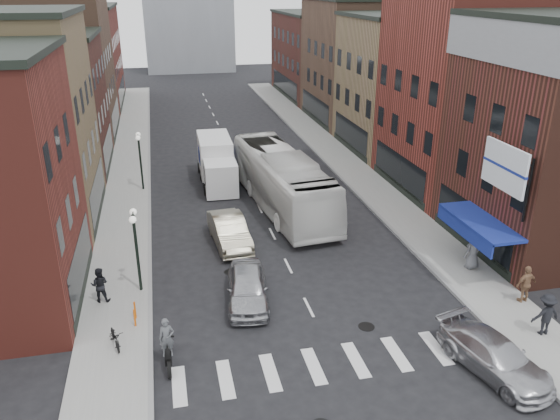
% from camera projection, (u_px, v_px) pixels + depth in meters
% --- Properties ---
extents(ground, '(160.00, 160.00, 0.00)m').
position_uv_depth(ground, '(315.00, 320.00, 23.76)').
color(ground, black).
rests_on(ground, ground).
extents(sidewalk_left, '(3.00, 74.00, 0.15)m').
position_uv_depth(sidewalk_left, '(129.00, 173.00, 41.82)').
color(sidewalk_left, gray).
rests_on(sidewalk_left, ground).
extents(sidewalk_right, '(3.00, 74.00, 0.15)m').
position_uv_depth(sidewalk_right, '(340.00, 158.00, 45.25)').
color(sidewalk_right, gray).
rests_on(sidewalk_right, ground).
extents(curb_left, '(0.20, 74.00, 0.16)m').
position_uv_depth(curb_left, '(149.00, 172.00, 42.16)').
color(curb_left, gray).
rests_on(curb_left, ground).
extents(curb_right, '(0.20, 74.00, 0.16)m').
position_uv_depth(curb_right, '(323.00, 161.00, 44.98)').
color(curb_right, gray).
rests_on(curb_right, ground).
extents(crosswalk_stripes, '(12.00, 2.20, 0.01)m').
position_uv_depth(crosswalk_stripes, '(336.00, 363.00, 21.06)').
color(crosswalk_stripes, silver).
rests_on(crosswalk_stripes, ground).
extents(bldg_left_mid_b, '(10.30, 10.20, 10.30)m').
position_uv_depth(bldg_left_mid_b, '(32.00, 106.00, 40.36)').
color(bldg_left_mid_b, '#472319').
rests_on(bldg_left_mid_b, ground).
extents(bldg_left_far_a, '(10.30, 12.20, 13.30)m').
position_uv_depth(bldg_left_far_a, '(52.00, 65.00, 49.68)').
color(bldg_left_far_a, brown).
rests_on(bldg_left_far_a, ground).
extents(bldg_left_far_b, '(10.30, 16.20, 11.30)m').
position_uv_depth(bldg_left_far_b, '(73.00, 57.00, 62.67)').
color(bldg_left_far_b, maroon).
rests_on(bldg_left_far_b, ground).
extents(bldg_right_mid_a, '(10.30, 10.20, 14.30)m').
position_uv_depth(bldg_right_mid_a, '(475.00, 86.00, 36.63)').
color(bldg_right_mid_a, maroon).
rests_on(bldg_right_mid_a, ground).
extents(bldg_right_mid_b, '(10.30, 10.20, 11.30)m').
position_uv_depth(bldg_right_mid_b, '(408.00, 84.00, 46.21)').
color(bldg_right_mid_b, olive).
rests_on(bldg_right_mid_b, ground).
extents(bldg_right_far_a, '(10.30, 12.20, 12.30)m').
position_uv_depth(bldg_right_far_a, '(363.00, 61.00, 55.93)').
color(bldg_right_far_a, brown).
rests_on(bldg_right_far_a, ground).
extents(bldg_right_far_b, '(10.30, 16.20, 10.30)m').
position_uv_depth(bldg_right_far_b, '(323.00, 55.00, 68.92)').
color(bldg_right_far_b, '#472319').
rests_on(bldg_right_far_b, ground).
extents(awning_blue, '(1.80, 5.00, 0.78)m').
position_uv_depth(awning_blue, '(477.00, 223.00, 26.80)').
color(awning_blue, navy).
rests_on(awning_blue, ground).
extents(billboard_sign, '(1.52, 3.00, 3.70)m').
position_uv_depth(billboard_sign, '(506.00, 169.00, 23.58)').
color(billboard_sign, black).
rests_on(billboard_sign, ground).
extents(streetlamp_near, '(0.32, 1.22, 4.11)m').
position_uv_depth(streetlamp_near, '(135.00, 237.00, 24.75)').
color(streetlamp_near, black).
rests_on(streetlamp_near, ground).
extents(streetlamp_far, '(0.32, 1.22, 4.11)m').
position_uv_depth(streetlamp_far, '(140.00, 151.00, 37.35)').
color(streetlamp_far, black).
rests_on(streetlamp_far, ground).
extents(bike_rack, '(0.08, 0.68, 0.80)m').
position_uv_depth(bike_rack, '(135.00, 314.00, 23.18)').
color(bike_rack, '#D8590C').
rests_on(bike_rack, sidewalk_left).
extents(box_truck, '(2.37, 7.44, 3.22)m').
position_uv_depth(box_truck, '(217.00, 162.00, 39.31)').
color(box_truck, silver).
rests_on(box_truck, ground).
extents(motorcycle_rider, '(0.59, 2.07, 2.11)m').
position_uv_depth(motorcycle_rider, '(167.00, 344.00, 20.53)').
color(motorcycle_rider, black).
rests_on(motorcycle_rider, ground).
extents(transit_bus, '(4.44, 13.48, 3.69)m').
position_uv_depth(transit_bus, '(282.00, 180.00, 34.97)').
color(transit_bus, silver).
rests_on(transit_bus, ground).
extents(sedan_left_near, '(2.40, 4.74, 1.55)m').
position_uv_depth(sedan_left_near, '(247.00, 287.00, 24.78)').
color(sedan_left_near, '#ADAEB2').
rests_on(sedan_left_near, ground).
extents(sedan_left_far, '(2.09, 5.03, 1.62)m').
position_uv_depth(sedan_left_far, '(229.00, 231.00, 30.32)').
color(sedan_left_far, '#B9B296').
rests_on(sedan_left_far, ground).
extents(curb_car, '(3.08, 5.09, 1.38)m').
position_uv_depth(curb_car, '(494.00, 356.00, 20.35)').
color(curb_car, '#B5B5BA').
rests_on(curb_car, ground).
extents(parked_bicycle, '(0.89, 1.60, 0.79)m').
position_uv_depth(parked_bicycle, '(115.00, 337.00, 21.68)').
color(parked_bicycle, black).
rests_on(parked_bicycle, sidewalk_left).
extents(ped_left_solo, '(0.87, 0.58, 1.67)m').
position_uv_depth(ped_left_solo, '(100.00, 285.00, 24.57)').
color(ped_left_solo, black).
rests_on(ped_left_solo, sidewalk_left).
extents(ped_right_a, '(1.19, 0.60, 1.84)m').
position_uv_depth(ped_right_a, '(546.00, 314.00, 22.23)').
color(ped_right_a, black).
rests_on(ped_right_a, sidewalk_right).
extents(ped_right_b, '(1.11, 0.66, 1.79)m').
position_uv_depth(ped_right_b, '(526.00, 284.00, 24.51)').
color(ped_right_b, '#8F6749').
rests_on(ped_right_b, sidewalk_right).
extents(ped_right_c, '(1.07, 0.84, 1.93)m').
position_uv_depth(ped_right_c, '(473.00, 251.00, 27.39)').
color(ped_right_c, '#5B5D62').
rests_on(ped_right_c, sidewalk_right).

